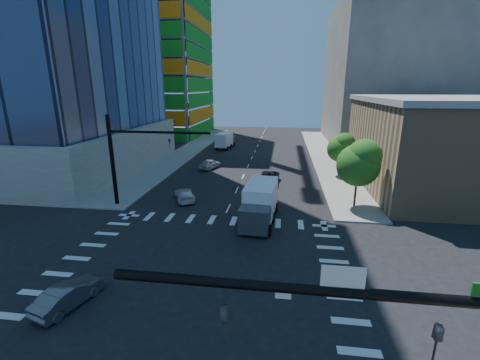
# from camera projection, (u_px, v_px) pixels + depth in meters

# --- Properties ---
(ground) EXTENTS (160.00, 160.00, 0.00)m
(ground) POSITION_uv_depth(u_px,v_px,m) (197.00, 276.00, 20.57)
(ground) COLOR black
(ground) RESTS_ON ground
(road_markings) EXTENTS (20.00, 20.00, 0.01)m
(road_markings) POSITION_uv_depth(u_px,v_px,m) (197.00, 276.00, 20.56)
(road_markings) COLOR silver
(road_markings) RESTS_ON ground
(sidewalk_ne) EXTENTS (5.00, 60.00, 0.15)m
(sidewalk_ne) POSITION_uv_depth(u_px,v_px,m) (324.00, 155.00, 57.00)
(sidewalk_ne) COLOR gray
(sidewalk_ne) RESTS_ON ground
(sidewalk_nw) EXTENTS (5.00, 60.00, 0.15)m
(sidewalk_nw) POSITION_uv_depth(u_px,v_px,m) (188.00, 151.00, 60.22)
(sidewalk_nw) COLOR gray
(sidewalk_nw) RESTS_ON ground
(construction_building) EXTENTS (25.16, 34.50, 70.60)m
(construction_building) POSITION_uv_depth(u_px,v_px,m) (149.00, 30.00, 76.15)
(construction_building) COLOR gray
(construction_building) RESTS_ON ground
(commercial_building) EXTENTS (20.50, 22.50, 10.60)m
(commercial_building) POSITION_uv_depth(u_px,v_px,m) (457.00, 144.00, 36.80)
(commercial_building) COLOR #9D7F5B
(commercial_building) RESTS_ON ground
(bg_building_ne) EXTENTS (24.00, 30.00, 28.00)m
(bg_building_ne) POSITION_uv_depth(u_px,v_px,m) (393.00, 75.00, 65.52)
(bg_building_ne) COLOR #635E59
(bg_building_ne) RESTS_ON ground
(signal_mast_nw) EXTENTS (10.20, 0.40, 9.00)m
(signal_mast_nw) POSITION_uv_depth(u_px,v_px,m) (126.00, 153.00, 31.26)
(signal_mast_nw) COLOR black
(signal_mast_nw) RESTS_ON sidewalk_nw
(tree_south) EXTENTS (4.16, 4.16, 6.82)m
(tree_south) POSITION_uv_depth(u_px,v_px,m) (360.00, 162.00, 30.86)
(tree_south) COLOR #382316
(tree_south) RESTS_ON sidewalk_ne
(tree_north) EXTENTS (3.54, 3.52, 5.78)m
(tree_north) POSITION_uv_depth(u_px,v_px,m) (342.00, 147.00, 42.44)
(tree_north) COLOR #382316
(tree_north) RESTS_ON sidewalk_ne
(car_nb_far) EXTENTS (2.67, 5.09, 1.37)m
(car_nb_far) POSITION_uv_depth(u_px,v_px,m) (269.00, 178.00, 40.33)
(car_nb_far) COLOR black
(car_nb_far) RESTS_ON ground
(car_sb_near) EXTENTS (3.43, 4.68, 1.26)m
(car_sb_near) POSITION_uv_depth(u_px,v_px,m) (185.00, 194.00, 34.22)
(car_sb_near) COLOR white
(car_sb_near) RESTS_ON ground
(car_sb_mid) EXTENTS (3.10, 4.60, 1.46)m
(car_sb_mid) POSITION_uv_depth(u_px,v_px,m) (210.00, 164.00, 47.41)
(car_sb_mid) COLOR silver
(car_sb_mid) RESTS_ON ground
(car_sb_cross) EXTENTS (2.41, 4.21, 1.31)m
(car_sb_cross) POSITION_uv_depth(u_px,v_px,m) (69.00, 295.00, 17.63)
(car_sb_cross) COLOR #57575D
(car_sb_cross) RESTS_ON ground
(box_truck_near) EXTENTS (3.22, 6.61, 3.37)m
(box_truck_near) POSITION_uv_depth(u_px,v_px,m) (259.00, 207.00, 28.24)
(box_truck_near) COLOR black
(box_truck_near) RESTS_ON ground
(box_truck_far) EXTENTS (3.19, 6.11, 3.07)m
(box_truck_far) POSITION_uv_depth(u_px,v_px,m) (226.00, 141.00, 63.35)
(box_truck_far) COLOR black
(box_truck_far) RESTS_ON ground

